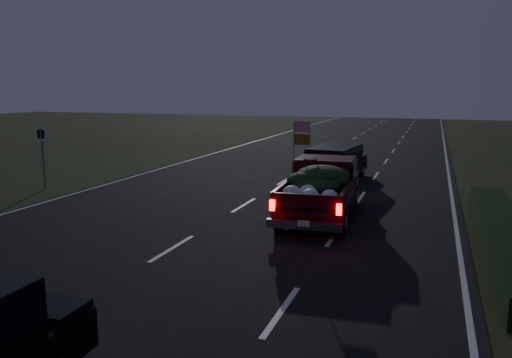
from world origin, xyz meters
The scene contains 6 objects.
ground centered at (0.00, 0.00, 0.00)m, with size 120.00×120.00×0.00m, color black.
road_asphalt centered at (0.00, 0.00, 0.01)m, with size 14.00×120.00×0.02m, color black.
hedge_row centered at (7.80, 3.00, 0.30)m, with size 1.00×10.00×0.60m, color black.
route_sign centered at (-8.50, 5.00, 1.66)m, with size 0.55×0.08×2.50m.
pickup_truck centered at (2.80, 4.34, 0.99)m, with size 2.24×5.16×2.65m.
lead_suv centered at (2.00, 10.90, 0.92)m, with size 2.21×4.39×1.22m.
Camera 1 is at (5.98, -10.54, 3.94)m, focal length 35.00 mm.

